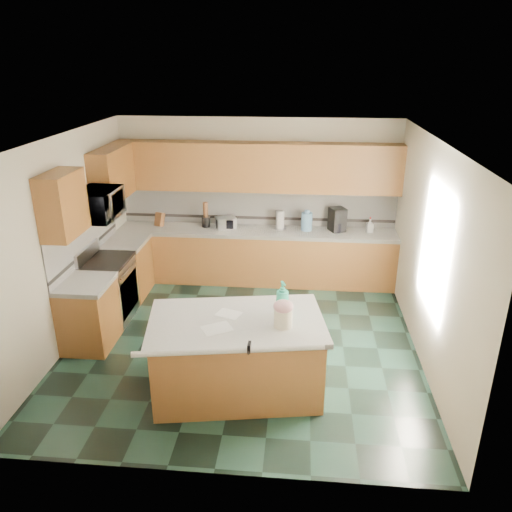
# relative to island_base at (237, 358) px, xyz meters

# --- Properties ---
(floor) EXTENTS (4.60, 4.60, 0.00)m
(floor) POSITION_rel_island_base_xyz_m (-0.06, 1.04, -0.43)
(floor) COLOR black
(floor) RESTS_ON ground
(ceiling) EXTENTS (4.60, 4.60, 0.00)m
(ceiling) POSITION_rel_island_base_xyz_m (-0.06, 1.04, 2.27)
(ceiling) COLOR white
(ceiling) RESTS_ON ground
(wall_back) EXTENTS (4.60, 0.04, 2.70)m
(wall_back) POSITION_rel_island_base_xyz_m (-0.06, 3.36, 0.92)
(wall_back) COLOR beige
(wall_back) RESTS_ON ground
(wall_front) EXTENTS (4.60, 0.04, 2.70)m
(wall_front) POSITION_rel_island_base_xyz_m (-0.06, -1.28, 0.92)
(wall_front) COLOR beige
(wall_front) RESTS_ON ground
(wall_left) EXTENTS (0.04, 4.60, 2.70)m
(wall_left) POSITION_rel_island_base_xyz_m (-2.38, 1.04, 0.92)
(wall_left) COLOR beige
(wall_left) RESTS_ON ground
(wall_right) EXTENTS (0.04, 4.60, 2.70)m
(wall_right) POSITION_rel_island_base_xyz_m (2.26, 1.04, 0.92)
(wall_right) COLOR beige
(wall_right) RESTS_ON ground
(back_base_cab) EXTENTS (4.60, 0.60, 0.86)m
(back_base_cab) POSITION_rel_island_base_xyz_m (-0.06, 3.04, 0.00)
(back_base_cab) COLOR #5B3413
(back_base_cab) RESTS_ON ground
(back_countertop) EXTENTS (4.60, 0.64, 0.06)m
(back_countertop) POSITION_rel_island_base_xyz_m (-0.06, 3.04, 0.46)
(back_countertop) COLOR white
(back_countertop) RESTS_ON back_base_cab
(back_upper_cab) EXTENTS (4.60, 0.33, 0.78)m
(back_upper_cab) POSITION_rel_island_base_xyz_m (-0.06, 3.17, 1.51)
(back_upper_cab) COLOR #5B3413
(back_upper_cab) RESTS_ON wall_back
(back_backsplash) EXTENTS (4.60, 0.02, 0.63)m
(back_backsplash) POSITION_rel_island_base_xyz_m (-0.06, 3.33, 0.81)
(back_backsplash) COLOR silver
(back_backsplash) RESTS_ON back_countertop
(back_accent_band) EXTENTS (4.60, 0.01, 0.05)m
(back_accent_band) POSITION_rel_island_base_xyz_m (-0.06, 3.32, 0.61)
(back_accent_band) COLOR black
(back_accent_band) RESTS_ON back_countertop
(left_base_cab_rear) EXTENTS (0.60, 0.82, 0.86)m
(left_base_cab_rear) POSITION_rel_island_base_xyz_m (-2.06, 2.33, 0.00)
(left_base_cab_rear) COLOR #5B3413
(left_base_cab_rear) RESTS_ON ground
(left_counter_rear) EXTENTS (0.64, 0.82, 0.06)m
(left_counter_rear) POSITION_rel_island_base_xyz_m (-2.06, 2.33, 0.46)
(left_counter_rear) COLOR white
(left_counter_rear) RESTS_ON left_base_cab_rear
(left_base_cab_front) EXTENTS (0.60, 0.72, 0.86)m
(left_base_cab_front) POSITION_rel_island_base_xyz_m (-2.06, 0.80, 0.00)
(left_base_cab_front) COLOR #5B3413
(left_base_cab_front) RESTS_ON ground
(left_counter_front) EXTENTS (0.64, 0.72, 0.06)m
(left_counter_front) POSITION_rel_island_base_xyz_m (-2.06, 0.80, 0.46)
(left_counter_front) COLOR white
(left_counter_front) RESTS_ON left_base_cab_front
(left_backsplash) EXTENTS (0.02, 2.30, 0.63)m
(left_backsplash) POSITION_rel_island_base_xyz_m (-2.35, 1.59, 0.81)
(left_backsplash) COLOR silver
(left_backsplash) RESTS_ON wall_left
(left_accent_band) EXTENTS (0.01, 2.30, 0.05)m
(left_accent_band) POSITION_rel_island_base_xyz_m (-2.34, 1.59, 0.61)
(left_accent_band) COLOR black
(left_accent_band) RESTS_ON wall_left
(left_upper_cab_rear) EXTENTS (0.33, 1.09, 0.78)m
(left_upper_cab_rear) POSITION_rel_island_base_xyz_m (-2.20, 2.46, 1.51)
(left_upper_cab_rear) COLOR #5B3413
(left_upper_cab_rear) RESTS_ON wall_left
(left_upper_cab_front) EXTENTS (0.33, 0.72, 0.78)m
(left_upper_cab_front) POSITION_rel_island_base_xyz_m (-2.20, 0.80, 1.51)
(left_upper_cab_front) COLOR #5B3413
(left_upper_cab_front) RESTS_ON wall_left
(range_body) EXTENTS (0.60, 0.76, 0.88)m
(range_body) POSITION_rel_island_base_xyz_m (-2.06, 1.54, 0.01)
(range_body) COLOR #B7B7BC
(range_body) RESTS_ON ground
(range_oven_door) EXTENTS (0.02, 0.68, 0.55)m
(range_oven_door) POSITION_rel_island_base_xyz_m (-1.77, 1.54, -0.03)
(range_oven_door) COLOR black
(range_oven_door) RESTS_ON range_body
(range_cooktop) EXTENTS (0.62, 0.78, 0.04)m
(range_cooktop) POSITION_rel_island_base_xyz_m (-2.06, 1.54, 0.47)
(range_cooktop) COLOR black
(range_cooktop) RESTS_ON range_body
(range_handle) EXTENTS (0.02, 0.66, 0.02)m
(range_handle) POSITION_rel_island_base_xyz_m (-1.74, 1.54, 0.35)
(range_handle) COLOR #B7B7BC
(range_handle) RESTS_ON range_body
(range_backguard) EXTENTS (0.06, 0.76, 0.18)m
(range_backguard) POSITION_rel_island_base_xyz_m (-2.32, 1.54, 0.59)
(range_backguard) COLOR #B7B7BC
(range_backguard) RESTS_ON range_body
(microwave) EXTENTS (0.50, 0.73, 0.41)m
(microwave) POSITION_rel_island_base_xyz_m (-2.06, 1.54, 1.30)
(microwave) COLOR #B7B7BC
(microwave) RESTS_ON wall_left
(island_base) EXTENTS (1.96, 1.32, 0.86)m
(island_base) POSITION_rel_island_base_xyz_m (0.00, 0.00, 0.00)
(island_base) COLOR #5B3413
(island_base) RESTS_ON ground
(island_top) EXTENTS (2.07, 1.43, 0.06)m
(island_top) POSITION_rel_island_base_xyz_m (-0.00, 0.00, 0.46)
(island_top) COLOR white
(island_top) RESTS_ON island_base
(island_bullnose) EXTENTS (1.90, 0.37, 0.06)m
(island_bullnose) POSITION_rel_island_base_xyz_m (0.00, -0.57, 0.46)
(island_bullnose) COLOR white
(island_bullnose) RESTS_ON island_base
(treat_jar) EXTENTS (0.24, 0.24, 0.20)m
(treat_jar) POSITION_rel_island_base_xyz_m (0.51, -0.09, 0.59)
(treat_jar) COLOR #F4E8C8
(treat_jar) RESTS_ON island_top
(treat_jar_lid) EXTENTS (0.22, 0.22, 0.13)m
(treat_jar_lid) POSITION_rel_island_base_xyz_m (0.51, -0.09, 0.73)
(treat_jar_lid) COLOR #EDA8B3
(treat_jar_lid) RESTS_ON treat_jar
(treat_jar_knob) EXTENTS (0.07, 0.02, 0.02)m
(treat_jar_knob) POSITION_rel_island_base_xyz_m (0.51, -0.09, 0.77)
(treat_jar_knob) COLOR tan
(treat_jar_knob) RESTS_ON treat_jar_lid
(treat_jar_knob_end_l) EXTENTS (0.04, 0.04, 0.04)m
(treat_jar_knob_end_l) POSITION_rel_island_base_xyz_m (0.48, -0.09, 0.77)
(treat_jar_knob_end_l) COLOR tan
(treat_jar_knob_end_l) RESTS_ON treat_jar_lid
(treat_jar_knob_end_r) EXTENTS (0.04, 0.04, 0.04)m
(treat_jar_knob_end_r) POSITION_rel_island_base_xyz_m (0.55, -0.09, 0.77)
(treat_jar_knob_end_r) COLOR tan
(treat_jar_knob_end_r) RESTS_ON treat_jar_lid
(soap_bottle_island) EXTENTS (0.21, 0.21, 0.41)m
(soap_bottle_island) POSITION_rel_island_base_xyz_m (0.49, 0.15, 0.69)
(soap_bottle_island) COLOR #31BFA1
(soap_bottle_island) RESTS_ON island_top
(paper_sheet_a) EXTENTS (0.38, 0.35, 0.00)m
(paper_sheet_a) POSITION_rel_island_base_xyz_m (-0.18, -0.20, 0.49)
(paper_sheet_a) COLOR white
(paper_sheet_a) RESTS_ON island_top
(paper_sheet_b) EXTENTS (0.32, 0.28, 0.00)m
(paper_sheet_b) POSITION_rel_island_base_xyz_m (-0.10, 0.13, 0.49)
(paper_sheet_b) COLOR white
(paper_sheet_b) RESTS_ON island_top
(clamp_body) EXTENTS (0.03, 0.10, 0.09)m
(clamp_body) POSITION_rel_island_base_xyz_m (0.20, -0.55, 0.50)
(clamp_body) COLOR black
(clamp_body) RESTS_ON island_top
(clamp_handle) EXTENTS (0.02, 0.07, 0.02)m
(clamp_handle) POSITION_rel_island_base_xyz_m (0.20, -0.61, 0.48)
(clamp_handle) COLOR black
(clamp_handle) RESTS_ON island_top
(knife_block) EXTENTS (0.18, 0.21, 0.25)m
(knife_block) POSITION_rel_island_base_xyz_m (-1.70, 3.09, 0.61)
(knife_block) COLOR #472814
(knife_block) RESTS_ON back_countertop
(utensil_crock) EXTENTS (0.14, 0.14, 0.17)m
(utensil_crock) POSITION_rel_island_base_xyz_m (-0.92, 3.12, 0.58)
(utensil_crock) COLOR black
(utensil_crock) RESTS_ON back_countertop
(utensil_bundle) EXTENTS (0.08, 0.08, 0.25)m
(utensil_bundle) POSITION_rel_island_base_xyz_m (-0.92, 3.12, 0.79)
(utensil_bundle) COLOR #472814
(utensil_bundle) RESTS_ON utensil_crock
(toaster_oven) EXTENTS (0.38, 0.33, 0.19)m
(toaster_oven) POSITION_rel_island_base_xyz_m (-0.58, 3.09, 0.58)
(toaster_oven) COLOR #B7B7BC
(toaster_oven) RESTS_ON back_countertop
(toaster_oven_door) EXTENTS (0.28, 0.01, 0.15)m
(toaster_oven_door) POSITION_rel_island_base_xyz_m (-0.58, 2.98, 0.58)
(toaster_oven_door) COLOR black
(toaster_oven_door) RESTS_ON toaster_oven
(paper_towel) EXTENTS (0.13, 0.13, 0.30)m
(paper_towel) POSITION_rel_island_base_xyz_m (0.33, 3.14, 0.64)
(paper_towel) COLOR white
(paper_towel) RESTS_ON back_countertop
(paper_towel_base) EXTENTS (0.20, 0.20, 0.01)m
(paper_towel_base) POSITION_rel_island_base_xyz_m (0.33, 3.14, 0.50)
(paper_towel_base) COLOR #B7B7BC
(paper_towel_base) RESTS_ON back_countertop
(water_jug) EXTENTS (0.18, 0.18, 0.30)m
(water_jug) POSITION_rel_island_base_xyz_m (0.77, 3.10, 0.64)
(water_jug) COLOR #6699C6
(water_jug) RESTS_ON back_countertop
(water_jug_neck) EXTENTS (0.09, 0.09, 0.04)m
(water_jug_neck) POSITION_rel_island_base_xyz_m (0.77, 3.10, 0.81)
(water_jug_neck) COLOR #6699C6
(water_jug_neck) RESTS_ON water_jug
(coffee_maker) EXTENTS (0.31, 0.32, 0.39)m
(coffee_maker) POSITION_rel_island_base_xyz_m (1.26, 3.12, 0.68)
(coffee_maker) COLOR black
(coffee_maker) RESTS_ON back_countertop
(coffee_carafe) EXTENTS (0.16, 0.16, 0.16)m
(coffee_carafe) POSITION_rel_island_base_xyz_m (1.26, 3.06, 0.57)
(coffee_carafe) COLOR black
(coffee_carafe) RESTS_ON back_countertop
(soap_bottle_back) EXTENTS (0.12, 0.12, 0.23)m
(soap_bottle_back) POSITION_rel_island_base_xyz_m (1.79, 3.09, 0.60)
(soap_bottle_back) COLOR white
(soap_bottle_back) RESTS_ON back_countertop
(soap_back_cap) EXTENTS (0.02, 0.02, 0.03)m
(soap_back_cap) POSITION_rel_island_base_xyz_m (1.79, 3.09, 0.73)
(soap_back_cap) COLOR red
(soap_back_cap) RESTS_ON soap_bottle_back
(window_light_proxy) EXTENTS (0.02, 1.40, 1.10)m
(window_light_proxy) POSITION_rel_island_base_xyz_m (2.23, 0.84, 1.07)
(window_light_proxy) COLOR white
(window_light_proxy) RESTS_ON wall_right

